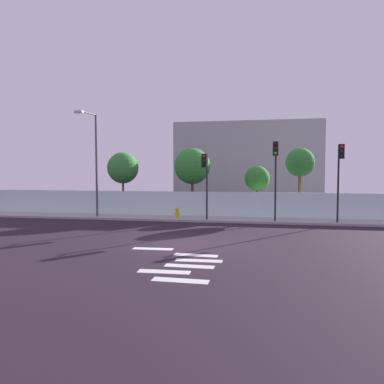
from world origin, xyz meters
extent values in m
plane|color=black|center=(0.00, 0.00, 0.00)|extent=(80.00, 80.00, 0.00)
cube|color=#9B9B9B|center=(0.00, 8.20, 0.07)|extent=(36.00, 2.40, 0.15)
cube|color=silver|center=(0.00, 9.49, 1.05)|extent=(36.00, 0.18, 1.80)
cube|color=silver|center=(1.02, -5.80, 0.00)|extent=(1.81, 0.48, 0.01)
cube|color=silver|center=(0.27, -4.95, 0.00)|extent=(1.82, 0.51, 0.01)
cube|color=silver|center=(0.99, -4.10, 0.00)|extent=(1.80, 0.46, 0.01)
cube|color=silver|center=(1.20, -3.25, 0.00)|extent=(1.82, 0.51, 0.01)
cube|color=silver|center=(0.94, -2.40, 0.00)|extent=(1.82, 0.51, 0.01)
cube|color=silver|center=(-1.13, -1.55, 0.00)|extent=(1.82, 0.53, 0.01)
cylinder|color=black|center=(4.61, 7.55, 2.74)|extent=(0.12, 0.12, 5.19)
cylinder|color=black|center=(4.57, 7.06, 5.24)|extent=(0.15, 0.98, 0.08)
cube|color=black|center=(4.53, 6.58, 4.89)|extent=(0.35, 0.22, 0.90)
sphere|color=black|center=(4.53, 6.46, 5.16)|extent=(0.18, 0.18, 0.18)
sphere|color=#33260A|center=(4.53, 6.46, 4.88)|extent=(0.18, 0.18, 0.18)
sphere|color=#19F24C|center=(4.53, 6.46, 4.60)|extent=(0.18, 0.18, 0.18)
cylinder|color=black|center=(0.01, 7.55, 2.38)|extent=(0.12, 0.12, 4.46)
cylinder|color=black|center=(0.00, 7.03, 4.51)|extent=(0.11, 1.05, 0.08)
cube|color=black|center=(-0.02, 6.50, 4.16)|extent=(0.35, 0.21, 0.90)
sphere|color=red|center=(-0.02, 6.38, 4.43)|extent=(0.18, 0.18, 0.18)
sphere|color=#33260A|center=(-0.02, 6.38, 4.15)|extent=(0.18, 0.18, 0.18)
sphere|color=black|center=(-0.02, 6.38, 3.87)|extent=(0.18, 0.18, 0.18)
cylinder|color=black|center=(8.54, 7.55, 2.64)|extent=(0.12, 0.12, 4.98)
cylinder|color=black|center=(8.52, 7.12, 5.03)|extent=(0.12, 0.86, 0.08)
cube|color=black|center=(8.50, 6.70, 4.68)|extent=(0.35, 0.22, 0.90)
sphere|color=red|center=(8.49, 6.58, 4.95)|extent=(0.18, 0.18, 0.18)
sphere|color=#33260A|center=(8.49, 6.58, 4.67)|extent=(0.18, 0.18, 0.18)
sphere|color=black|center=(8.49, 6.58, 4.39)|extent=(0.18, 0.18, 0.18)
cylinder|color=#4C4C51|center=(-8.17, 7.75, 3.87)|extent=(0.16, 0.16, 7.44)
cylinder|color=#4C4C51|center=(-8.28, 6.71, 7.54)|extent=(0.32, 2.09, 0.10)
cube|color=beige|center=(-8.39, 5.67, 7.44)|extent=(0.62, 0.30, 0.16)
cylinder|color=gold|center=(-2.07, 7.49, 0.46)|extent=(0.24, 0.24, 0.62)
sphere|color=gold|center=(-2.07, 7.49, 0.81)|extent=(0.26, 0.26, 0.26)
cylinder|color=gold|center=(-2.24, 7.49, 0.49)|extent=(0.10, 0.09, 0.09)
cylinder|color=gold|center=(-1.90, 7.49, 0.49)|extent=(0.10, 0.09, 0.09)
cylinder|color=brown|center=(-7.41, 11.00, 1.53)|extent=(0.17, 0.17, 3.06)
sphere|color=#338035|center=(-7.41, 11.00, 3.76)|extent=(2.55, 2.55, 2.55)
cylinder|color=brown|center=(-1.62, 11.00, 1.55)|extent=(0.20, 0.20, 3.11)
sphere|color=#308930|center=(-1.62, 11.00, 3.89)|extent=(2.85, 2.85, 2.85)
cylinder|color=brown|center=(3.42, 11.00, 1.21)|extent=(0.17, 0.17, 2.41)
sphere|color=#30882B|center=(3.42, 11.00, 2.93)|extent=(1.90, 1.90, 1.90)
cylinder|color=brown|center=(6.57, 11.00, 1.78)|extent=(0.24, 0.24, 3.56)
sphere|color=#2F8731|center=(6.57, 11.00, 4.15)|extent=(2.14, 2.14, 2.14)
cube|color=#A9A9A9|center=(2.36, 23.49, 4.38)|extent=(15.53, 6.00, 8.77)
camera|label=1|loc=(3.30, -16.31, 3.35)|focal=32.83mm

